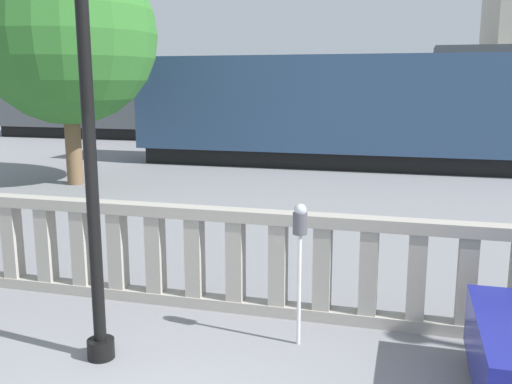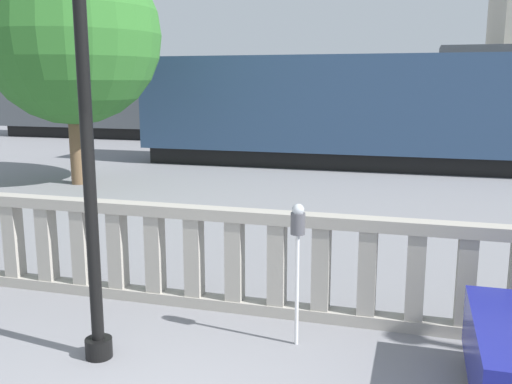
% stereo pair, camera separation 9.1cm
% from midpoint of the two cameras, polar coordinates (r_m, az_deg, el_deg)
% --- Properties ---
extents(balustrade, '(17.24, 0.24, 1.27)m').
position_cam_midpoint_polar(balustrade, '(6.88, -0.31, -7.04)').
color(balustrade, '#9E998E').
rests_on(balustrade, ground).
extents(parking_meter, '(0.15, 0.15, 1.54)m').
position_cam_midpoint_polar(parking_meter, '(5.91, 3.97, -4.27)').
color(parking_meter, silver).
rests_on(parking_meter, ground).
extents(train_near, '(20.99, 2.70, 4.17)m').
position_cam_midpoint_polar(train_near, '(18.89, 20.53, 7.64)').
color(train_near, black).
rests_on(train_near, ground).
extents(train_far, '(24.14, 2.85, 4.18)m').
position_cam_midpoint_polar(train_far, '(26.98, -2.38, 9.13)').
color(train_far, black).
rests_on(train_far, ground).
extents(tree_left, '(4.71, 4.71, 6.32)m').
position_cam_midpoint_polar(tree_left, '(16.19, -18.57, 14.69)').
color(tree_left, brown).
rests_on(tree_left, ground).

